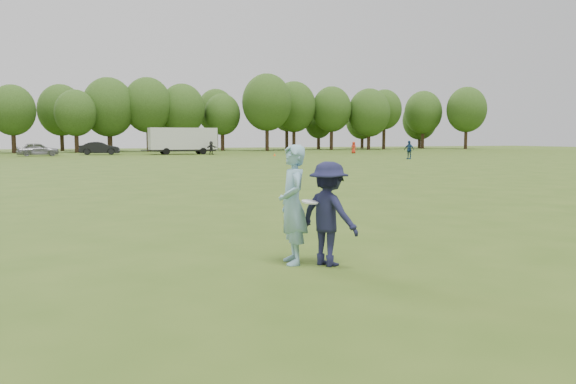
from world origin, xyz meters
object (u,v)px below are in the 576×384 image
defender (329,214)px  field_cone (275,155)px  cargo_trailer (183,140)px  player_far_d (211,148)px  thrower (293,205)px  player_far_b (409,150)px  car_e (38,149)px  car_f (100,148)px  player_far_c (354,147)px

defender → field_cone: defender is taller
cargo_trailer → player_far_d: bearing=-41.3°
thrower → player_far_b: bearing=152.0°
player_far_d → cargo_trailer: 3.97m
player_far_b → player_far_d: 24.73m
field_cone → cargo_trailer: cargo_trailer is taller
player_far_d → car_e: 19.14m
player_far_d → cargo_trailer: cargo_trailer is taller
defender → car_f: 62.01m
car_f → player_far_c: bearing=-94.7°
defender → car_f: defender is taller
player_far_d → car_e: bearing=148.4°
car_e → defender: bearing=-179.9°
car_f → cargo_trailer: 9.75m
player_far_b → field_cone: bearing=-173.8°
thrower → field_cone: (18.12, 49.98, -0.83)m
thrower → player_far_b: (26.87, 36.87, -0.10)m
defender → player_far_b: player_far_b is taller
player_far_c → car_e: player_far_c is taller
player_far_d → field_cone: player_far_d is taller
player_far_b → player_far_d: player_far_b is taller
player_far_c → cargo_trailer: bearing=42.0°
player_far_b → car_e: bearing=-151.7°
thrower → player_far_d: size_ratio=1.21×
car_e → car_f: car_f is taller
car_e → field_cone: car_e is taller
player_far_b → cargo_trailer: cargo_trailer is taller
defender → player_far_d: (12.23, 57.48, -0.03)m
player_far_b → player_far_d: (-14.14, 20.29, -0.07)m
player_far_c → thrower: bearing=114.1°
player_far_d → car_e: player_far_d is taller
player_far_d → car_f: bearing=135.1°
player_far_c → player_far_d: player_far_d is taller
player_far_c → car_f: bearing=41.8°
player_far_b → car_e: size_ratio=0.40×
thrower → cargo_trailer: (9.83, 59.70, 0.80)m
thrower → player_far_d: 58.56m
defender → player_far_d: defender is taller
thrower → defender: bearing=65.1°
player_far_d → player_far_c: bearing=-30.0°
defender → player_far_d: size_ratio=1.04×
player_far_b → car_f: player_far_b is taller
player_far_c → field_cone: bearing=76.5°
car_e → field_cone: size_ratio=14.59×
thrower → car_f: bearing=-172.2°
car_f → defender: bearing=-173.1°
cargo_trailer → car_e: bearing=-179.0°
car_e → car_f: size_ratio=0.95×
thrower → field_cone: size_ratio=6.52×
thrower → car_f: 61.69m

